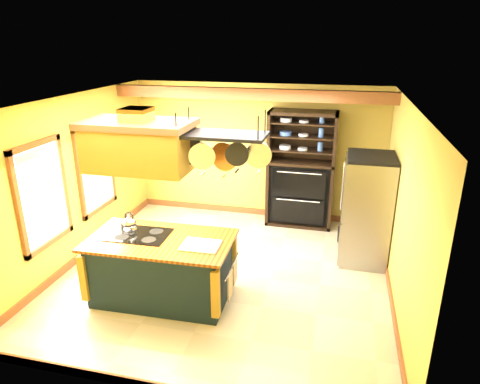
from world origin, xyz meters
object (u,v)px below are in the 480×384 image
at_px(range_hood, 139,144).
at_px(refrigerator, 366,212).
at_px(pot_rack, 222,143).
at_px(kitchen_island, 162,268).
at_px(hutch, 300,181).

height_order(range_hood, refrigerator, range_hood).
distance_m(range_hood, pot_rack, 1.11).
bearing_deg(refrigerator, kitchen_island, -146.70).
bearing_deg(refrigerator, hutch, 133.64).
relative_size(kitchen_island, pot_rack, 1.71).
xyz_separation_m(range_hood, hutch, (1.80, 3.08, -1.37)).
relative_size(range_hood, pot_rack, 1.19).
xyz_separation_m(kitchen_island, refrigerator, (2.79, 1.83, 0.39)).
bearing_deg(pot_rack, refrigerator, 44.02).
relative_size(range_hood, refrigerator, 0.80).
relative_size(kitchen_island, hutch, 0.89).
bearing_deg(hutch, refrigerator, -46.36).
bearing_deg(hutch, kitchen_island, -117.53).
relative_size(pot_rack, hutch, 0.52).
bearing_deg(kitchen_island, refrigerator, 31.80).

